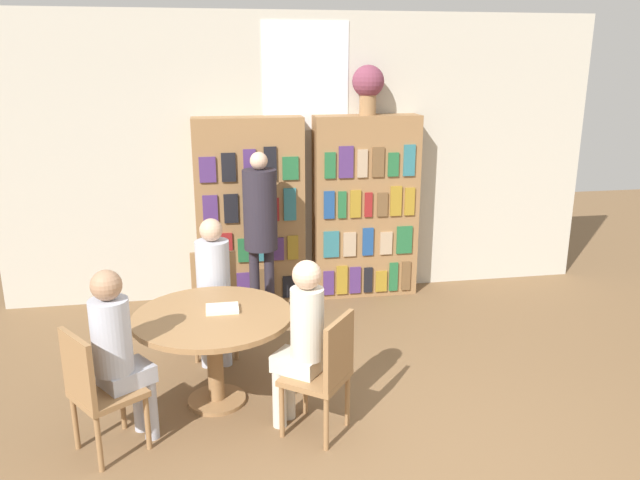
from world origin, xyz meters
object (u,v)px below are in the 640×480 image
seated_reader_left (213,280)px  seated_reader_back (119,347)px  chair_near_camera (96,387)px  bookshelf_right (365,207)px  chair_left_side (215,298)px  flower_vase (368,85)px  librarian_standing (260,218)px  chair_far_side (325,370)px  seated_reader_right (301,336)px  bookshelf_left (250,212)px  reading_table (213,329)px

seated_reader_left → seated_reader_back: 1.33m
chair_near_camera → seated_reader_back: bearing=90.0°
bookshelf_right → chair_left_side: bookshelf_right is taller
bookshelf_right → flower_vase: 1.29m
chair_near_camera → chair_left_side: (0.78, 1.46, 0.00)m
chair_left_side → librarian_standing: bearing=-124.8°
seated_reader_left → chair_near_camera: bearing=59.9°
chair_far_side → librarian_standing: librarian_standing is taller
seated_reader_left → seated_reader_right: bearing=116.8°
bookshelf_right → chair_far_side: 2.84m
bookshelf_left → librarian_standing: 0.51m
chair_left_side → librarian_standing: (0.47, 0.66, 0.55)m
librarian_standing → bookshelf_left: bearing=97.6°
seated_reader_left → seated_reader_back: seated_reader_back is taller
seated_reader_back → flower_vase: bearing=102.8°
seated_reader_back → librarian_standing: 2.32m
reading_table → chair_left_side: bearing=88.9°
flower_vase → reading_table: 3.15m
chair_left_side → chair_near_camera: bearing=63.0°
reading_table → seated_reader_left: bearing=88.9°
flower_vase → reading_table: flower_vase is taller
bookshelf_left → chair_left_side: (-0.41, -1.16, -0.49)m
chair_near_camera → chair_far_side: (1.50, -0.03, 0.00)m
flower_vase → librarian_standing: bearing=-156.8°
librarian_standing → seated_reader_back: bearing=-118.8°
reading_table → seated_reader_back: 0.75m
seated_reader_left → chair_left_side: bearing=-90.0°
chair_near_camera → seated_reader_left: (0.77, 1.28, 0.23)m
chair_far_side → seated_reader_back: 1.37m
flower_vase → chair_near_camera: (-2.43, -2.62, -1.78)m
librarian_standing → seated_reader_left: bearing=-119.9°
bookshelf_left → chair_far_side: bearing=-83.2°
flower_vase → chair_far_side: size_ratio=0.57×
chair_near_camera → chair_far_side: 1.50m
seated_reader_back → librarian_standing: (1.10, 2.01, 0.33)m
bookshelf_right → flower_vase: flower_vase is taller
bookshelf_right → seated_reader_back: (-2.28, -2.51, -0.27)m
bookshelf_left → seated_reader_right: size_ratio=1.57×
chair_far_side → seated_reader_back: seated_reader_back is taller
chair_far_side → bookshelf_left: bearing=43.9°
seated_reader_right → chair_near_camera: bearing=130.6°
bookshelf_left → seated_reader_right: bearing=-86.3°
seated_reader_right → bookshelf_right: bearing=14.0°
bookshelf_left → chair_near_camera: bookshelf_left is taller
chair_left_side → seated_reader_back: (-0.63, -1.35, 0.22)m
bookshelf_right → chair_left_side: 2.08m
bookshelf_left → chair_left_side: 1.32m
flower_vase → librarian_standing: flower_vase is taller
chair_left_side → seated_reader_left: bearing=90.0°
seated_reader_back → chair_near_camera: bearing=-90.0°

